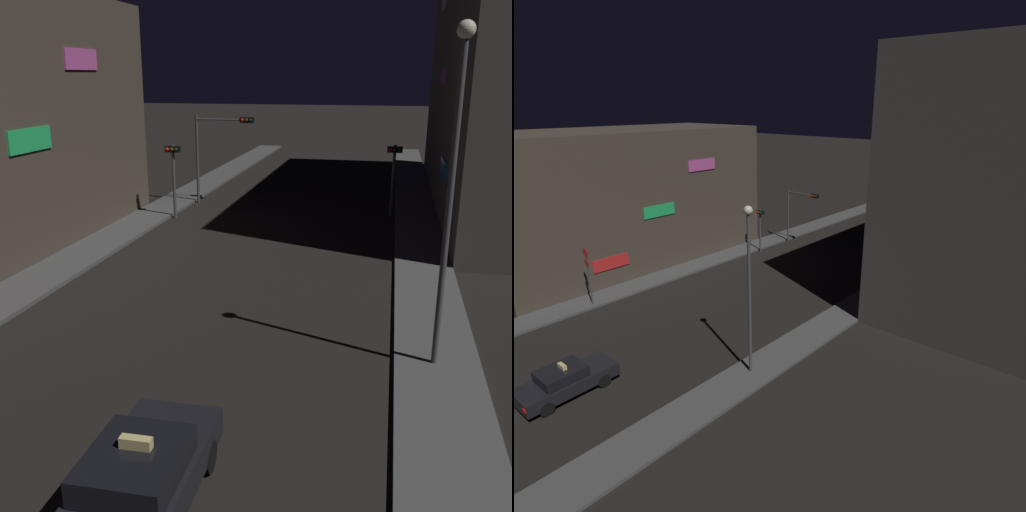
{
  "view_description": "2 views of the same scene",
  "coord_description": "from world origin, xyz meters",
  "views": [
    {
      "loc": [
        5.51,
        -2.63,
        7.49
      ],
      "look_at": [
        1.37,
        15.58,
        1.71
      ],
      "focal_mm": 41.45,
      "sensor_mm": 36.0,
      "label": 1
    },
    {
      "loc": [
        20.31,
        -1.61,
        12.97
      ],
      "look_at": [
        1.45,
        20.06,
        2.97
      ],
      "focal_mm": 31.03,
      "sensor_mm": 36.0,
      "label": 2
    }
  ],
  "objects": [
    {
      "name": "taxi",
      "position": [
        1.62,
        5.36,
        0.74
      ],
      "size": [
        1.89,
        4.48,
        1.62
      ],
      "color": "black",
      "rests_on": "ground_plane"
    },
    {
      "name": "sidewalk_right",
      "position": [
        7.08,
        28.95,
        0.08
      ],
      "size": [
        2.25,
        61.9,
        0.15
      ],
      "primitive_type": "cube",
      "color": "#4C4C4C",
      "rests_on": "ground_plane"
    },
    {
      "name": "street_lamp_near_block",
      "position": [
        6.98,
        12.22,
        5.36
      ],
      "size": [
        0.43,
        0.43,
        8.5
      ],
      "color": "#47474C",
      "rests_on": "sidewalk_right"
    },
    {
      "name": "sign_pole_left",
      "position": [
        -6.38,
        10.92,
        2.57
      ],
      "size": [
        0.63,
        0.1,
        3.94
      ],
      "color": "#47474C",
      "rests_on": "sidewalk_left"
    },
    {
      "name": "sidewalk_left",
      "position": [
        -7.08,
        28.95,
        0.08
      ],
      "size": [
        2.25,
        61.9,
        0.15
      ],
      "primitive_type": "cube",
      "color": "#4C4C4C",
      "rests_on": "ground_plane"
    },
    {
      "name": "building_facade_right",
      "position": [
        12.99,
        34.02,
        8.0
      ],
      "size": [
        9.65,
        26.69,
        16.0
      ],
      "color": "#514C47",
      "rests_on": "ground_plane"
    },
    {
      "name": "traffic_light_right_kerb",
      "position": [
        5.71,
        29.69,
        2.78
      ],
      "size": [
        0.8,
        0.42,
        3.9
      ],
      "color": "#47474C",
      "rests_on": "ground_plane"
    },
    {
      "name": "traffic_light_left_kerb",
      "position": [
        -5.71,
        26.91,
        2.81
      ],
      "size": [
        0.8,
        0.42,
        3.95
      ],
      "color": "#47474C",
      "rests_on": "ground_plane"
    },
    {
      "name": "traffic_light_overhead",
      "position": [
        -4.4,
        30.96,
        3.75
      ],
      "size": [
        3.53,
        0.42,
        5.21
      ],
      "color": "#47474C",
      "rests_on": "ground_plane"
    },
    {
      "name": "building_facade_left",
      "position": [
        -13.14,
        18.03,
        5.48
      ],
      "size": [
        9.96,
        22.49,
        10.95
      ],
      "color": "#473D33",
      "rests_on": "ground_plane"
    }
  ]
}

